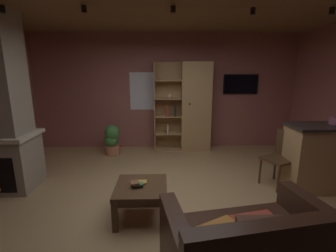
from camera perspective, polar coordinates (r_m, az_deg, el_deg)
The scene contains 20 objects.
floor at distance 3.66m, azimuth 0.18°, elevation -17.89°, with size 6.25×5.33×0.02m, color tan.
wall_back at distance 5.85m, azimuth -0.60°, elevation 8.11°, with size 6.37×0.06×2.73m, color #9E5B56.
window_pane_back at distance 5.83m, azimuth -5.77°, elevation 8.28°, with size 0.67×0.01×0.90m, color white.
stone_fireplace at distance 4.47m, azimuth -35.24°, elevation 2.48°, with size 0.92×0.76×2.73m.
bookshelf_cabinet at distance 5.67m, azimuth 5.79°, elevation 4.42°, with size 1.32×0.41×2.07m.
kitchen_bar_counter at distance 4.67m, azimuth 35.18°, elevation -6.09°, with size 1.56×0.61×1.06m.
tissue_box at distance 4.54m, azimuth 35.09°, elevation 1.02°, with size 0.12×0.12×0.11m, color #995972.
leather_couch at distance 2.51m, azimuth 19.14°, elevation -26.64°, with size 1.63×1.17×0.84m.
coffee_table at distance 3.20m, azimuth -6.41°, elevation -15.29°, with size 0.66×0.68×0.44m.
table_book_0 at distance 3.21m, azimuth -6.19°, elevation -13.23°, with size 0.12×0.10×0.02m, color gold.
table_book_1 at distance 3.11m, azimuth -7.13°, elevation -13.64°, with size 0.13×0.09×0.02m, color #387247.
table_book_2 at distance 3.10m, azimuth -7.93°, elevation -13.30°, with size 0.11×0.11×0.02m, color brown.
dining_chair at distance 4.36m, azimuth 25.56°, elevation -6.19°, with size 0.56×0.56×0.92m.
potted_floor_plant at distance 5.55m, azimuth -13.25°, elevation -3.15°, with size 0.35×0.36×0.69m.
wall_mounted_tv at distance 6.08m, azimuth 16.94°, elevation 9.54°, with size 0.83×0.06×0.47m.
track_light_spot_0 at distance 4.13m, azimuth -34.82°, elevation 21.97°, with size 0.07×0.07×0.09m, color black.
track_light_spot_1 at distance 3.67m, azimuth -19.42°, elevation 24.87°, with size 0.07×0.07×0.09m, color black.
track_light_spot_2 at distance 3.51m, azimuth 1.21°, elevation 26.13°, with size 0.07×0.07×0.09m, color black.
track_light_spot_3 at distance 3.80m, azimuth 19.65°, elevation 24.42°, with size 0.07×0.07×0.09m, color black.
track_light_spot_4 at distance 4.23m, azimuth 34.58°, elevation 21.73°, with size 0.07×0.07×0.09m, color black.
Camera 1 is at (-0.09, -3.14, 1.87)m, focal length 25.50 mm.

